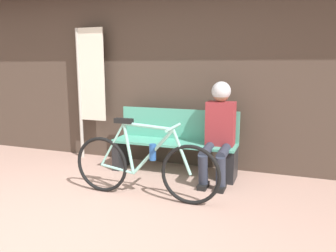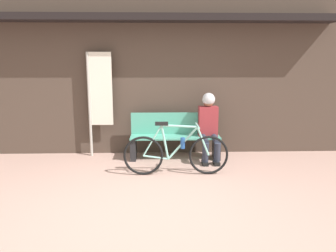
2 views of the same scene
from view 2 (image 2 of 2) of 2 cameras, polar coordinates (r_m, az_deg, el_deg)
ground_plane at (r=4.15m, az=-3.26°, el=-13.72°), size 24.00×24.00×0.00m
storefront_wall at (r=6.22m, az=-2.90°, el=10.37°), size 12.00×0.56×3.20m
park_bench_near at (r=5.98m, az=1.22°, el=-2.04°), size 1.61×0.42×0.82m
bicycle at (r=5.10m, az=1.43°, el=-4.69°), size 1.64×0.40×0.84m
person_seated at (r=5.87m, az=7.11°, el=0.62°), size 0.34×0.64×1.20m
banner_pole at (r=6.15m, az=-12.18°, el=5.45°), size 0.45×0.05×1.92m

